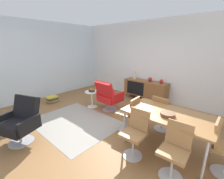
% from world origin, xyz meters
% --- Properties ---
extents(ground_plane, '(8.32, 8.32, 0.00)m').
position_xyz_m(ground_plane, '(0.00, 0.00, 0.00)').
color(ground_plane, olive).
extents(wall_back, '(6.80, 0.12, 2.80)m').
position_xyz_m(wall_back, '(0.00, 2.60, 1.40)').
color(wall_back, white).
rests_on(wall_back, ground_plane).
extents(wall_window_left, '(0.12, 5.60, 2.80)m').
position_xyz_m(wall_window_left, '(-3.20, 0.00, 1.40)').
color(wall_window_left, silver).
rests_on(wall_window_left, ground_plane).
extents(sideboard, '(1.60, 0.45, 0.72)m').
position_xyz_m(sideboard, '(-0.07, 2.30, 0.44)').
color(sideboard, brown).
rests_on(sideboard, ground_plane).
extents(vase_cobalt, '(0.10, 0.10, 0.31)m').
position_xyz_m(vase_cobalt, '(-0.56, 2.30, 0.87)').
color(vase_cobalt, beige).
rests_on(vase_cobalt, sideboard).
extents(vase_sculptural_dark, '(0.14, 0.14, 0.16)m').
position_xyz_m(vase_sculptural_dark, '(0.09, 2.30, 0.80)').
color(vase_sculptural_dark, maroon).
rests_on(vase_sculptural_dark, sideboard).
extents(vase_ceramic_small, '(0.13, 0.13, 0.14)m').
position_xyz_m(vase_ceramic_small, '(0.51, 2.30, 0.79)').
color(vase_ceramic_small, maroon).
rests_on(vase_ceramic_small, sideboard).
extents(dining_table, '(1.60, 0.90, 0.74)m').
position_xyz_m(dining_table, '(1.62, 0.15, 0.70)').
color(dining_table, olive).
rests_on(dining_table, ground_plane).
extents(wooden_bowl_on_table, '(0.26, 0.26, 0.06)m').
position_xyz_m(wooden_bowl_on_table, '(1.65, 0.04, 0.77)').
color(wooden_bowl_on_table, brown).
rests_on(wooden_bowl_on_table, dining_table).
extents(dining_chair_front_right, '(0.41, 0.44, 0.86)m').
position_xyz_m(dining_chair_front_right, '(1.97, -0.41, 0.47)').
color(dining_chair_front_right, '#9E7042').
rests_on(dining_chair_front_right, ground_plane).
extents(dining_chair_near_window, '(0.45, 0.43, 0.86)m').
position_xyz_m(dining_chair_near_window, '(0.74, 0.16, 0.47)').
color(dining_chair_near_window, '#9E7042').
rests_on(dining_chair_near_window, ground_plane).
extents(dining_chair_far_end, '(0.43, 0.40, 0.86)m').
position_xyz_m(dining_chair_far_end, '(2.51, 0.15, 0.47)').
color(dining_chair_far_end, '#9E7042').
rests_on(dining_chair_far_end, ground_plane).
extents(dining_chair_back_left, '(0.43, 0.45, 0.86)m').
position_xyz_m(dining_chair_back_left, '(1.27, 0.71, 0.47)').
color(dining_chair_back_left, '#9E7042').
rests_on(dining_chair_back_left, ground_plane).
extents(dining_chair_front_left, '(0.41, 0.44, 0.86)m').
position_xyz_m(dining_chair_front_left, '(1.27, -0.41, 0.47)').
color(dining_chair_front_left, '#9E7042').
rests_on(dining_chair_front_left, ground_plane).
extents(lounge_chair_red, '(0.73, 0.66, 0.95)m').
position_xyz_m(lounge_chair_red, '(-0.44, 0.73, 0.47)').
color(lounge_chair_red, red).
rests_on(lounge_chair_red, ground_plane).
extents(armchair_black_shell, '(0.85, 0.82, 0.95)m').
position_xyz_m(armchair_black_shell, '(-0.72, -1.62, 0.47)').
color(armchair_black_shell, black).
rests_on(armchair_black_shell, ground_plane).
extents(side_table_round, '(0.44, 0.44, 0.52)m').
position_xyz_m(side_table_round, '(-1.03, 0.57, 0.32)').
color(side_table_round, white).
rests_on(side_table_round, ground_plane).
extents(fruit_bowl, '(0.20, 0.20, 0.11)m').
position_xyz_m(fruit_bowl, '(-1.03, 0.57, 0.56)').
color(fruit_bowl, '#262628').
rests_on(fruit_bowl, side_table_round).
extents(magazine_stack, '(0.33, 0.40, 0.22)m').
position_xyz_m(magazine_stack, '(-2.40, -0.11, 0.11)').
color(magazine_stack, '#334C8C').
rests_on(magazine_stack, ground_plane).
extents(area_rug, '(2.20, 1.70, 0.01)m').
position_xyz_m(area_rug, '(-0.57, -0.44, 0.00)').
color(area_rug, gray).
rests_on(area_rug, ground_plane).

